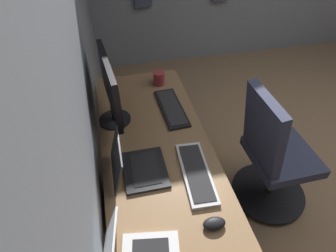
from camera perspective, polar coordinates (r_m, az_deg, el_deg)
The scene contains 10 objects.
wall_back at distance 1.25m, azimuth -20.68°, elevation 10.35°, with size 5.25×0.10×2.60m, color #8C939E.
desk at distance 1.63m, azimuth -1.73°, elevation -8.08°, with size 1.80×0.63×0.73m.
drawer_pedestal at distance 1.78m, azimuth -1.19°, elevation -18.96°, with size 0.40×0.51×0.69m.
monitor_primary at distance 1.68m, azimuth -11.65°, elevation 7.67°, with size 0.53×0.20×0.43m.
laptop_leftmost at distance 1.47m, azimuth -6.97°, elevation -8.04°, with size 0.28×0.28×0.22m.
keyboard_main at distance 1.88m, azimuth 0.70°, elevation 3.73°, with size 0.43×0.16×0.02m.
keyboard_spare at distance 1.49m, azimuth 5.75°, elevation -9.40°, with size 0.43×0.16×0.02m.
mouse_main at distance 1.33m, azimuth 9.39°, elevation -19.01°, with size 0.06×0.10×0.03m, color black.
coffee_mug at distance 2.11m, azimuth -1.87°, elevation 9.71°, with size 0.12×0.08×0.10m.
office_chair at distance 2.06m, azimuth 20.45°, elevation -6.14°, with size 0.56×0.56×0.97m.
Camera 1 is at (-1.08, 1.99, 1.90)m, focal length 29.91 mm.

